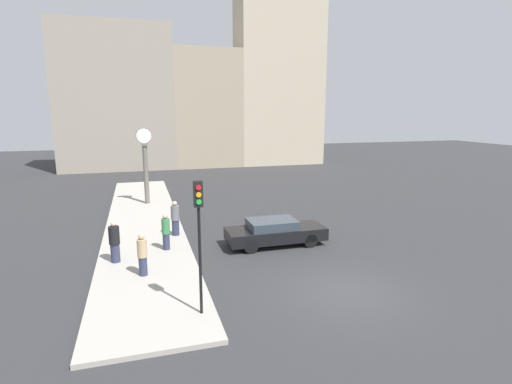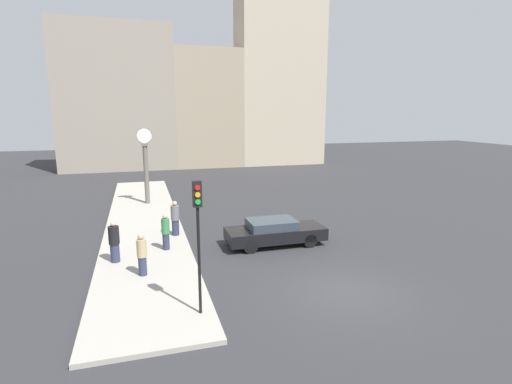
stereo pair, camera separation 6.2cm
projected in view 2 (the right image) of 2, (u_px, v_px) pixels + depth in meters
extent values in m
plane|color=#2D2D30|center=(345.00, 292.00, 13.98)|extent=(120.00, 120.00, 0.00)
cube|color=#A39E93|center=(144.00, 222.00, 22.57)|extent=(3.94, 26.19, 0.15)
cube|color=gray|center=(116.00, 98.00, 42.38)|extent=(11.94, 5.00, 15.12)
cube|color=gray|center=(207.00, 109.00, 45.28)|extent=(7.47, 5.00, 12.91)
cube|color=#B7A88E|center=(279.00, 84.00, 47.09)|extent=(9.84, 5.00, 18.81)
cube|color=black|center=(275.00, 234.00, 18.80)|extent=(4.64, 1.76, 0.57)
cube|color=#2D3842|center=(272.00, 224.00, 18.65)|extent=(2.23, 1.58, 0.40)
cylinder|color=black|center=(297.00, 231.00, 19.97)|extent=(0.64, 0.22, 0.64)
cylinder|color=black|center=(310.00, 241.00, 18.52)|extent=(0.64, 0.22, 0.64)
cylinder|color=black|center=(242.00, 236.00, 19.17)|extent=(0.64, 0.22, 0.64)
cylinder|color=black|center=(251.00, 246.00, 17.72)|extent=(0.64, 0.22, 0.64)
cylinder|color=black|center=(199.00, 261.00, 11.89)|extent=(0.09, 0.09, 3.34)
cube|color=black|center=(197.00, 194.00, 11.48)|extent=(0.26, 0.20, 0.76)
cylinder|color=red|center=(197.00, 188.00, 11.33)|extent=(0.15, 0.04, 0.15)
cylinder|color=orange|center=(198.00, 195.00, 11.37)|extent=(0.15, 0.04, 0.15)
cylinder|color=green|center=(198.00, 202.00, 11.41)|extent=(0.15, 0.04, 0.15)
cylinder|color=#666056|center=(146.00, 175.00, 26.43)|extent=(0.31, 0.31, 3.84)
cube|color=#666056|center=(145.00, 145.00, 26.03)|extent=(0.40, 0.40, 0.18)
cylinder|color=#666056|center=(144.00, 136.00, 25.92)|extent=(1.03, 0.04, 1.03)
cylinder|color=white|center=(144.00, 136.00, 25.92)|extent=(0.95, 0.06, 0.95)
cylinder|color=#2D334C|center=(115.00, 253.00, 16.30)|extent=(0.37, 0.37, 0.78)
cylinder|color=black|center=(114.00, 235.00, 16.15)|extent=(0.43, 0.43, 0.73)
sphere|color=tan|center=(113.00, 224.00, 16.06)|extent=(0.20, 0.20, 0.20)
cylinder|color=#2D334C|center=(176.00, 227.00, 19.83)|extent=(0.35, 0.35, 0.78)
cylinder|color=slate|center=(175.00, 213.00, 19.68)|extent=(0.42, 0.42, 0.72)
sphere|color=tan|center=(175.00, 203.00, 19.59)|extent=(0.24, 0.24, 0.24)
cylinder|color=#2D334C|center=(166.00, 241.00, 17.78)|extent=(0.30, 0.30, 0.73)
cylinder|color=#387A47|center=(165.00, 226.00, 17.64)|extent=(0.36, 0.36, 0.68)
sphere|color=tan|center=(165.00, 216.00, 17.55)|extent=(0.21, 0.21, 0.21)
cylinder|color=#2D334C|center=(143.00, 266.00, 14.97)|extent=(0.31, 0.31, 0.72)
cylinder|color=tan|center=(142.00, 248.00, 14.84)|extent=(0.36, 0.36, 0.68)
sphere|color=tan|center=(141.00, 237.00, 14.75)|extent=(0.23, 0.23, 0.23)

